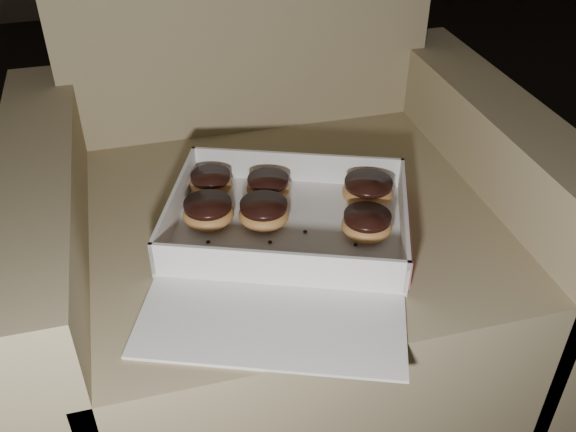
# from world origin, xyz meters

# --- Properties ---
(floor) EXTENTS (4.50, 4.50, 0.00)m
(floor) POSITION_xyz_m (0.00, 0.00, 0.00)
(floor) COLOR black
(floor) RESTS_ON ground
(armchair) EXTENTS (0.91, 0.77, 0.95)m
(armchair) POSITION_xyz_m (-0.39, -0.09, 0.30)
(armchair) COLOR #8A7F58
(armchair) RESTS_ON floor
(bakery_box) EXTENTS (0.51, 0.54, 0.06)m
(bakery_box) POSITION_xyz_m (-0.41, -0.26, 0.44)
(bakery_box) COLOR white
(bakery_box) RESTS_ON armchair
(donut_a) EXTENTS (0.08, 0.08, 0.04)m
(donut_a) POSITION_xyz_m (-0.41, -0.13, 0.46)
(donut_a) COLOR #EBA152
(donut_a) RESTS_ON bakery_box
(donut_b) EXTENTS (0.09, 0.09, 0.04)m
(donut_b) POSITION_xyz_m (-0.25, -0.19, 0.46)
(donut_b) COLOR #EBA152
(donut_b) RESTS_ON bakery_box
(donut_c) EXTENTS (0.08, 0.08, 0.04)m
(donut_c) POSITION_xyz_m (-0.53, -0.18, 0.46)
(donut_c) COLOR #EBA152
(donut_c) RESTS_ON bakery_box
(donut_d) EXTENTS (0.08, 0.08, 0.04)m
(donut_d) POSITION_xyz_m (-0.29, -0.27, 0.46)
(donut_d) COLOR #EBA152
(donut_d) RESTS_ON bakery_box
(donut_e) EXTENTS (0.08, 0.08, 0.04)m
(donut_e) POSITION_xyz_m (-0.44, -0.20, 0.46)
(donut_e) COLOR #EBA152
(donut_e) RESTS_ON bakery_box
(donut_f) EXTENTS (0.07, 0.07, 0.04)m
(donut_f) POSITION_xyz_m (-0.51, -0.09, 0.46)
(donut_f) COLOR #EBA152
(donut_f) RESTS_ON bakery_box
(crumb_a) EXTENTS (0.01, 0.01, 0.00)m
(crumb_a) POSITION_xyz_m (-0.44, -0.26, 0.44)
(crumb_a) COLOR black
(crumb_a) RESTS_ON bakery_box
(crumb_b) EXTENTS (0.01, 0.01, 0.00)m
(crumb_b) POSITION_xyz_m (-0.40, -0.35, 0.44)
(crumb_b) COLOR black
(crumb_b) RESTS_ON bakery_box
(crumb_c) EXTENTS (0.01, 0.01, 0.00)m
(crumb_c) POSITION_xyz_m (-0.54, -0.23, 0.44)
(crumb_c) COLOR black
(crumb_c) RESTS_ON bakery_box
(crumb_d) EXTENTS (0.01, 0.01, 0.00)m
(crumb_d) POSITION_xyz_m (-0.31, -0.30, 0.44)
(crumb_d) COLOR black
(crumb_d) RESTS_ON bakery_box
(crumb_e) EXTENTS (0.01, 0.01, 0.00)m
(crumb_e) POSITION_xyz_m (-0.38, -0.24, 0.44)
(crumb_e) COLOR black
(crumb_e) RESTS_ON bakery_box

